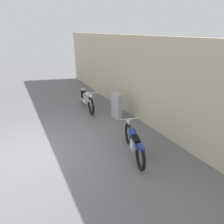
# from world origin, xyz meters

# --- Properties ---
(ground_plane) EXTENTS (40.00, 40.00, 0.00)m
(ground_plane) POSITION_xyz_m (0.00, 0.00, 0.00)
(ground_plane) COLOR slate
(building_wall) EXTENTS (18.00, 0.30, 3.28)m
(building_wall) POSITION_xyz_m (0.00, 4.46, 1.64)
(building_wall) COLOR beige
(building_wall) RESTS_ON ground_plane
(stone_marker) EXTENTS (0.57, 0.25, 1.10)m
(stone_marker) POSITION_xyz_m (-1.19, 3.54, 0.55)
(stone_marker) COLOR #9E9EA3
(stone_marker) RESTS_ON ground_plane
(motorcycle_silver) EXTENTS (2.23, 0.62, 1.00)m
(motorcycle_silver) POSITION_xyz_m (-2.76, 2.82, 0.48)
(motorcycle_silver) COLOR black
(motorcycle_silver) RESTS_ON ground_plane
(motorcycle_blue) EXTENTS (1.93, 0.82, 0.90)m
(motorcycle_blue) POSITION_xyz_m (1.33, 2.73, 0.43)
(motorcycle_blue) COLOR black
(motorcycle_blue) RESTS_ON ground_plane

